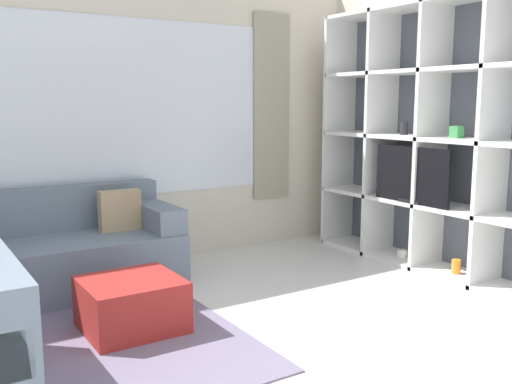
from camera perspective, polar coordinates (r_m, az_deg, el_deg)
wall_back at (r=5.38m, az=-12.04°, el=7.20°), size 5.95×0.11×2.70m
wall_right at (r=5.44m, az=19.90°, el=6.81°), size 0.07×4.56×2.70m
area_rug at (r=3.92m, az=-19.69°, el=-14.06°), size 2.22×2.31×0.01m
shelving_unit at (r=5.35m, az=17.41°, el=5.02°), size 0.44×2.53×2.37m
couch_main at (r=4.84m, az=-18.58°, el=-5.81°), size 1.78×0.86×0.81m
ottoman at (r=3.94m, az=-12.35°, el=-10.97°), size 0.62×0.59×0.35m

